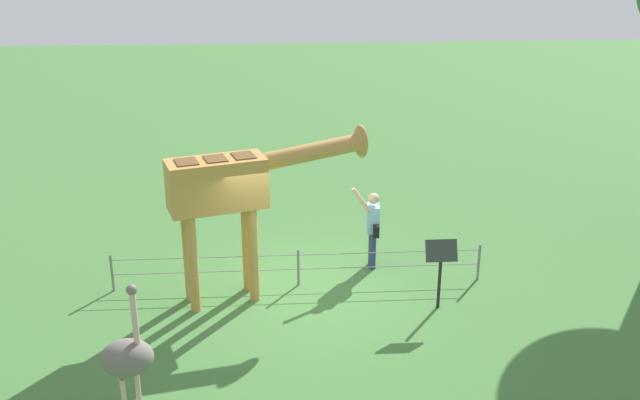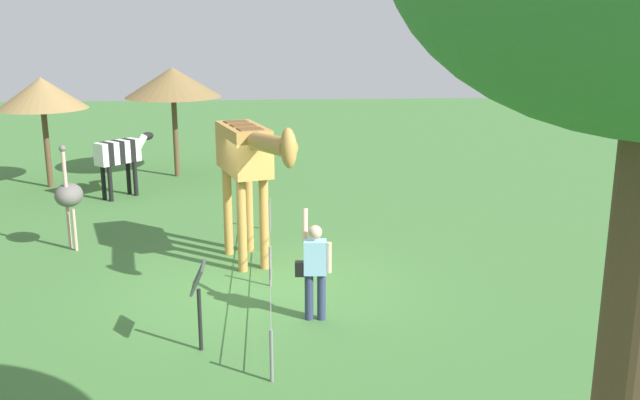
% 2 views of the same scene
% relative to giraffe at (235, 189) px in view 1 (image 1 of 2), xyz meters
% --- Properties ---
extents(ground_plane, '(60.00, 60.00, 0.00)m').
position_rel_giraffe_xyz_m(ground_plane, '(1.12, 0.19, -2.14)').
color(ground_plane, '#427538').
extents(giraffe, '(3.73, 1.55, 3.09)m').
position_rel_giraffe_xyz_m(giraffe, '(0.00, 0.00, 0.00)').
color(giraffe, '#BC8942').
rests_on(giraffe, ground_plane).
extents(visitor, '(0.59, 0.59, 1.76)m').
position_rel_giraffe_xyz_m(visitor, '(2.63, 1.09, -1.24)').
color(visitor, navy).
rests_on(visitor, ground_plane).
extents(ostrich, '(0.70, 0.56, 2.25)m').
position_rel_giraffe_xyz_m(ostrich, '(-1.28, -3.74, -0.97)').
color(ostrich, '#CC9E93').
rests_on(ostrich, ground_plane).
extents(info_sign, '(0.56, 0.21, 1.32)m').
position_rel_giraffe_xyz_m(info_sign, '(3.61, -0.65, -1.19)').
color(info_sign, black).
rests_on(info_sign, ground_plane).
extents(wire_fence, '(7.05, 0.05, 0.75)m').
position_rel_giraffe_xyz_m(wire_fence, '(1.12, 0.38, -1.74)').
color(wire_fence, slate).
rests_on(wire_fence, ground_plane).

